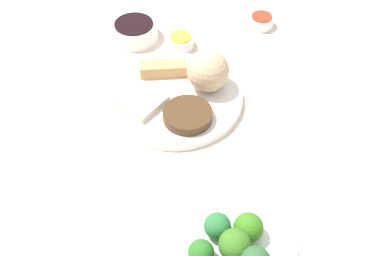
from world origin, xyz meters
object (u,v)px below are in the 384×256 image
soy_sauce_bowl (134,31)px  sauce_ramekin_hot_mustard (181,42)px  main_plate (175,98)px  sauce_ramekin_sweet_and_sour (261,22)px

soy_sauce_bowl → sauce_ramekin_hot_mustard: soy_sauce_bowl is taller
main_plate → sauce_ramekin_hot_mustard: size_ratio=4.62×
sauce_ramekin_hot_mustard → soy_sauce_bowl: bearing=-131.4°
main_plate → sauce_ramekin_sweet_and_sour: (-0.15, 0.28, 0.00)m
main_plate → sauce_ramekin_sweet_and_sour: size_ratio=4.62×
soy_sauce_bowl → sauce_ramekin_hot_mustard: bearing=48.6°
soy_sauce_bowl → sauce_ramekin_hot_mustard: (0.07, 0.08, -0.01)m
main_plate → sauce_ramekin_sweet_and_sour: sauce_ramekin_sweet_and_sour is taller
main_plate → sauce_ramekin_hot_mustard: bearing=152.9°
soy_sauce_bowl → sauce_ramekin_sweet_and_sour: soy_sauce_bowl is taller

